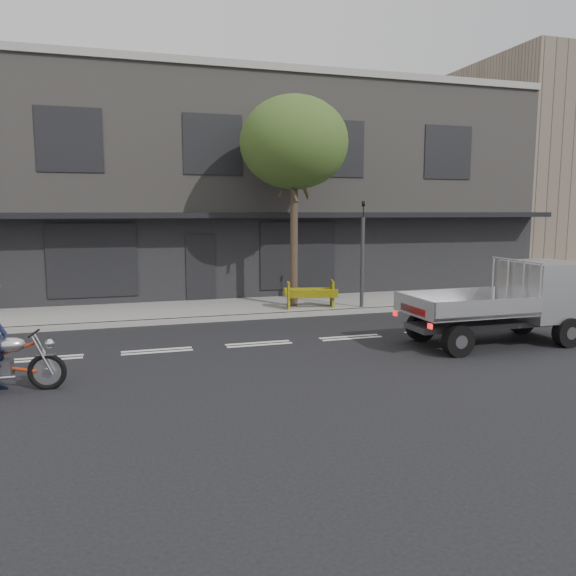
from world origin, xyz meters
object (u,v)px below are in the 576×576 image
(street_tree, at_px, (294,143))
(traffic_light_pole, at_px, (362,260))
(motorcycle, at_px, (5,361))
(flatbed_ute, at_px, (530,294))
(construction_barrier, at_px, (313,295))

(street_tree, relative_size, traffic_light_pole, 1.93)
(traffic_light_pole, height_order, motorcycle, traffic_light_pole)
(street_tree, height_order, flatbed_ute, street_tree)
(motorcycle, relative_size, flatbed_ute, 0.47)
(traffic_light_pole, bearing_deg, motorcycle, -149.48)
(traffic_light_pole, distance_m, motorcycle, 10.93)
(street_tree, bearing_deg, motorcycle, -139.14)
(construction_barrier, bearing_deg, traffic_light_pole, -5.39)
(street_tree, xyz_separation_m, construction_barrier, (0.41, -0.70, -4.69))
(motorcycle, xyz_separation_m, construction_barrier, (7.77, 5.67, 0.04))
(motorcycle, bearing_deg, construction_barrier, 43.96)
(street_tree, relative_size, construction_barrier, 4.30)
(traffic_light_pole, relative_size, construction_barrier, 2.23)
(street_tree, distance_m, traffic_light_pole, 4.23)
(construction_barrier, bearing_deg, street_tree, 120.29)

